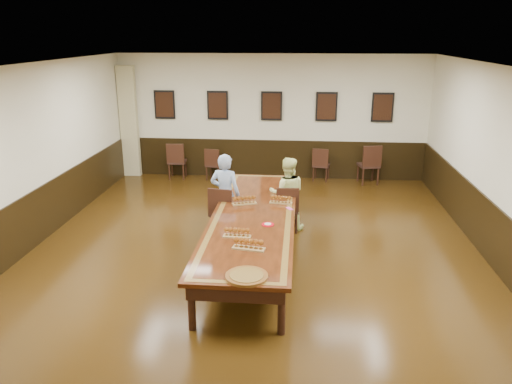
# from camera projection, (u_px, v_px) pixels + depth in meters

# --- Properties ---
(floor) EXTENTS (8.00, 10.00, 0.02)m
(floor) POSITION_uv_depth(u_px,v_px,m) (253.00, 256.00, 8.68)
(floor) COLOR black
(floor) RESTS_ON ground
(ceiling) EXTENTS (8.00, 10.00, 0.02)m
(ceiling) POSITION_uv_depth(u_px,v_px,m) (253.00, 66.00, 7.69)
(ceiling) COLOR white
(ceiling) RESTS_ON floor
(wall_back) EXTENTS (8.00, 0.02, 3.20)m
(wall_back) POSITION_uv_depth(u_px,v_px,m) (272.00, 117.00, 12.94)
(wall_back) COLOR beige
(wall_back) RESTS_ON floor
(wall_front) EXTENTS (8.00, 0.02, 3.20)m
(wall_front) POSITION_uv_depth(u_px,v_px,m) (184.00, 352.00, 3.43)
(wall_front) COLOR beige
(wall_front) RESTS_ON floor
(wall_left) EXTENTS (0.02, 10.00, 3.20)m
(wall_left) POSITION_uv_depth(u_px,v_px,m) (20.00, 161.00, 8.53)
(wall_left) COLOR beige
(wall_left) RESTS_ON floor
(wall_right) EXTENTS (0.02, 10.00, 3.20)m
(wall_right) POSITION_uv_depth(u_px,v_px,m) (507.00, 172.00, 7.84)
(wall_right) COLOR beige
(wall_right) RESTS_ON floor
(chair_man) EXTENTS (0.54, 0.57, 0.98)m
(chair_man) POSITION_uv_depth(u_px,v_px,m) (224.00, 211.00, 9.40)
(chair_man) COLOR black
(chair_man) RESTS_ON floor
(chair_woman) EXTENTS (0.46, 0.50, 0.92)m
(chair_woman) POSITION_uv_depth(u_px,v_px,m) (287.00, 208.00, 9.66)
(chair_woman) COLOR black
(chair_woman) RESTS_ON floor
(spare_chair_a) EXTENTS (0.48, 0.52, 0.97)m
(spare_chair_a) POSITION_uv_depth(u_px,v_px,m) (177.00, 160.00, 13.14)
(spare_chair_a) COLOR black
(spare_chair_a) RESTS_ON floor
(spare_chair_b) EXTENTS (0.46, 0.49, 0.85)m
(spare_chair_b) POSITION_uv_depth(u_px,v_px,m) (214.00, 164.00, 13.04)
(spare_chair_b) COLOR black
(spare_chair_b) RESTS_ON floor
(spare_chair_c) EXTENTS (0.50, 0.52, 0.88)m
(spare_chair_c) POSITION_uv_depth(u_px,v_px,m) (321.00, 164.00, 12.95)
(spare_chair_c) COLOR black
(spare_chair_c) RESTS_ON floor
(spare_chair_d) EXTENTS (0.58, 0.62, 1.03)m
(spare_chair_d) POSITION_uv_depth(u_px,v_px,m) (369.00, 164.00, 12.66)
(spare_chair_d) COLOR black
(spare_chair_d) RESTS_ON floor
(person_man) EXTENTS (0.63, 0.47, 1.57)m
(person_man) POSITION_uv_depth(u_px,v_px,m) (225.00, 194.00, 9.41)
(person_man) COLOR #4C7BBE
(person_man) RESTS_ON floor
(person_woman) EXTENTS (0.75, 0.60, 1.44)m
(person_woman) POSITION_uv_depth(u_px,v_px,m) (287.00, 194.00, 9.67)
(person_woman) COLOR #ECF699
(person_woman) RESTS_ON floor
(pink_phone) EXTENTS (0.14, 0.16, 0.01)m
(pink_phone) POSITION_uv_depth(u_px,v_px,m) (289.00, 209.00, 8.74)
(pink_phone) COLOR #F652BA
(pink_phone) RESTS_ON conference_table
(curtain) EXTENTS (0.45, 0.18, 2.90)m
(curtain) POSITION_uv_depth(u_px,v_px,m) (129.00, 122.00, 13.12)
(curtain) COLOR tan
(curtain) RESTS_ON floor
(wainscoting) EXTENTS (8.00, 10.00, 1.00)m
(wainscoting) POSITION_uv_depth(u_px,v_px,m) (253.00, 229.00, 8.52)
(wainscoting) COLOR black
(wainscoting) RESTS_ON floor
(conference_table) EXTENTS (1.40, 5.00, 0.76)m
(conference_table) POSITION_uv_depth(u_px,v_px,m) (253.00, 223.00, 8.49)
(conference_table) COLOR #321408
(conference_table) RESTS_ON floor
(posters) EXTENTS (6.14, 0.04, 0.74)m
(posters) POSITION_uv_depth(u_px,v_px,m) (272.00, 106.00, 12.78)
(posters) COLOR black
(posters) RESTS_ON wall_back
(flight_a) EXTENTS (0.46, 0.27, 0.16)m
(flight_a) POSITION_uv_depth(u_px,v_px,m) (244.00, 200.00, 8.94)
(flight_a) COLOR olive
(flight_a) RESTS_ON conference_table
(flight_b) EXTENTS (0.42, 0.18, 0.15)m
(flight_b) POSITION_uv_depth(u_px,v_px,m) (281.00, 200.00, 8.98)
(flight_b) COLOR olive
(flight_b) RESTS_ON conference_table
(flight_c) EXTENTS (0.42, 0.14, 0.16)m
(flight_c) POSITION_uv_depth(u_px,v_px,m) (237.00, 233.00, 7.51)
(flight_c) COLOR olive
(flight_c) RESTS_ON conference_table
(flight_d) EXTENTS (0.48, 0.22, 0.17)m
(flight_d) POSITION_uv_depth(u_px,v_px,m) (249.00, 244.00, 7.08)
(flight_d) COLOR olive
(flight_d) RESTS_ON conference_table
(red_plate_grp) EXTENTS (0.20, 0.20, 0.03)m
(red_plate_grp) POSITION_uv_depth(u_px,v_px,m) (268.00, 225.00, 8.00)
(red_plate_grp) COLOR red
(red_plate_grp) RESTS_ON conference_table
(carved_platter) EXTENTS (0.56, 0.56, 0.04)m
(carved_platter) POSITION_uv_depth(u_px,v_px,m) (247.00, 276.00, 6.29)
(carved_platter) COLOR #593211
(carved_platter) RESTS_ON conference_table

